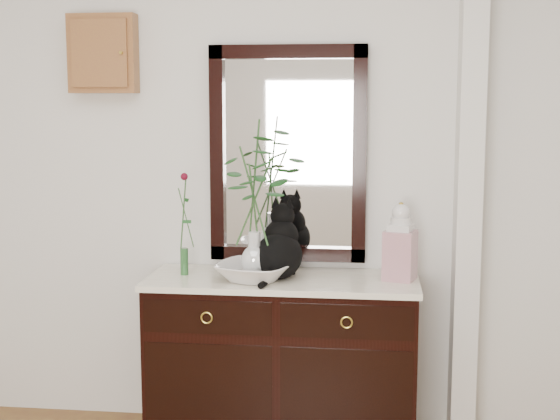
# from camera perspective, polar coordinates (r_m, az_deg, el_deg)

# --- Properties ---
(wall_back) EXTENTS (3.60, 0.04, 2.70)m
(wall_back) POSITION_cam_1_polar(r_m,az_deg,el_deg) (4.02, -0.83, 2.84)
(wall_back) COLOR silver
(wall_back) RESTS_ON ground
(pilaster) EXTENTS (0.12, 0.20, 2.70)m
(pilaster) POSITION_cam_1_polar(r_m,az_deg,el_deg) (3.93, 13.64, 2.50)
(pilaster) COLOR silver
(pilaster) RESTS_ON ground
(sideboard) EXTENTS (1.33, 0.52, 0.82)m
(sideboard) POSITION_cam_1_polar(r_m,az_deg,el_deg) (3.94, 0.17, -10.31)
(sideboard) COLOR black
(sideboard) RESTS_ON ground
(wall_mirror) EXTENTS (0.80, 0.06, 1.10)m
(wall_mirror) POSITION_cam_1_polar(r_m,az_deg,el_deg) (3.98, 0.57, 4.09)
(wall_mirror) COLOR black
(wall_mirror) RESTS_ON wall_back
(key_cabinet) EXTENTS (0.35, 0.10, 0.40)m
(key_cabinet) POSITION_cam_1_polar(r_m,az_deg,el_deg) (4.17, -12.81, 11.09)
(key_cabinet) COLOR brown
(key_cabinet) RESTS_ON wall_back
(cat) EXTENTS (0.31, 0.36, 0.37)m
(cat) POSITION_cam_1_polar(r_m,az_deg,el_deg) (3.79, -0.10, -2.27)
(cat) COLOR black
(cat) RESTS_ON sideboard
(lotus_bowl) EXTENTS (0.43, 0.43, 0.09)m
(lotus_bowl) POSITION_cam_1_polar(r_m,az_deg,el_deg) (3.77, -1.89, -4.53)
(lotus_bowl) COLOR silver
(lotus_bowl) RESTS_ON sideboard
(vase_branches) EXTENTS (0.39, 0.39, 0.77)m
(vase_branches) POSITION_cam_1_polar(r_m,az_deg,el_deg) (3.71, -1.91, 0.91)
(vase_branches) COLOR silver
(vase_branches) RESTS_ON lotus_bowl
(bud_vase_rose) EXTENTS (0.08, 0.08, 0.52)m
(bud_vase_rose) POSITION_cam_1_polar(r_m,az_deg,el_deg) (3.88, -7.07, -0.97)
(bud_vase_rose) COLOR #2B5E2D
(bud_vase_rose) RESTS_ON sideboard
(ginger_jar) EXTENTS (0.18, 0.18, 0.38)m
(ginger_jar) POSITION_cam_1_polar(r_m,az_deg,el_deg) (3.80, 8.79, -2.24)
(ginger_jar) COLOR silver
(ginger_jar) RESTS_ON sideboard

